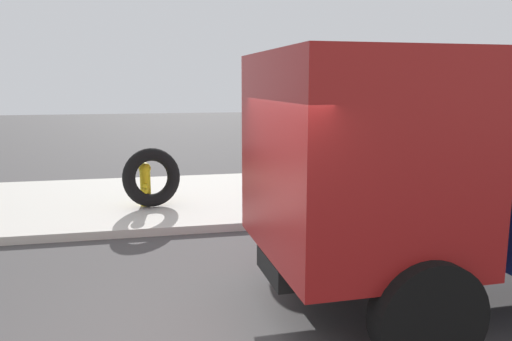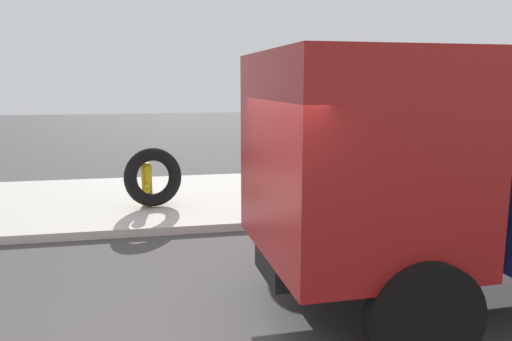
{
  "view_description": "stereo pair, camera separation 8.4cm",
  "coord_description": "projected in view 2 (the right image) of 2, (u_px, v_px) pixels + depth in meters",
  "views": [
    {
      "loc": [
        -0.24,
        -4.75,
        2.68
      ],
      "look_at": [
        1.39,
        2.87,
        1.32
      ],
      "focal_mm": 35.52,
      "sensor_mm": 36.0,
      "label": 1
    },
    {
      "loc": [
        -0.16,
        -4.77,
        2.68
      ],
      "look_at": [
        1.39,
        2.87,
        1.32
      ],
      "focal_mm": 35.52,
      "sensor_mm": 36.0,
      "label": 2
    }
  ],
  "objects": [
    {
      "name": "fire_hydrant",
      "position": [
        147.0,
        182.0,
        10.46
      ],
      "size": [
        0.25,
        0.56,
        0.9
      ],
      "color": "yellow",
      "rests_on": "sidewalk_curb"
    },
    {
      "name": "stop_sign",
      "position": [
        267.0,
        141.0,
        9.69
      ],
      "size": [
        0.76,
        0.08,
        2.04
      ],
      "color": "gray",
      "rests_on": "sidewalk_curb"
    },
    {
      "name": "sidewalk_curb",
      "position": [
        163.0,
        200.0,
        11.36
      ],
      "size": [
        36.0,
        5.0,
        0.15
      ],
      "primitive_type": "cube",
      "color": "#BCB7AD",
      "rests_on": "ground"
    },
    {
      "name": "loose_tire",
      "position": [
        153.0,
        177.0,
        10.33
      ],
      "size": [
        1.26,
        0.72,
        1.22
      ],
      "primitive_type": "torus",
      "rotation": [
        1.47,
        0.0,
        0.3
      ],
      "color": "black",
      "rests_on": "sidewalk_curb"
    }
  ]
}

